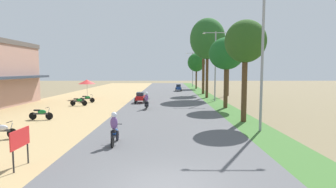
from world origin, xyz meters
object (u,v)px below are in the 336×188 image
at_px(parked_motorbike_third, 79,101).
at_px(vendor_umbrella, 87,82).
at_px(parked_motorbike_second, 41,113).
at_px(median_tree_third, 207,39).
at_px(streetlamp_near, 262,52).
at_px(utility_pole_near, 228,67).
at_px(parked_motorbike_nearest, 1,130).
at_px(streetlamp_far, 192,67).
at_px(streetlamp_mid, 215,62).
at_px(motorbike_ahead_third, 146,101).
at_px(median_tree_nearest, 245,43).
at_px(motorbike_ahead_second, 114,129).
at_px(median_tree_fourth, 203,45).
at_px(parked_motorbike_fourth, 87,98).
at_px(street_signboard, 20,141).
at_px(median_tree_second, 226,54).
at_px(car_hatchback_blue, 178,87).
at_px(median_tree_fifth, 196,63).

relative_size(parked_motorbike_third, vendor_umbrella, 0.71).
relative_size(parked_motorbike_second, median_tree_third, 0.17).
height_order(streetlamp_near, utility_pole_near, streetlamp_near).
bearing_deg(parked_motorbike_nearest, streetlamp_far, 72.69).
bearing_deg(streetlamp_mid, motorbike_ahead_third, -138.00).
distance_m(vendor_umbrella, median_tree_nearest, 22.42).
relative_size(vendor_umbrella, median_tree_nearest, 0.35).
relative_size(vendor_umbrella, motorbike_ahead_second, 1.40).
bearing_deg(vendor_umbrella, median_tree_fourth, 25.64).
bearing_deg(parked_motorbike_fourth, streetlamp_near, -43.81).
bearing_deg(street_signboard, streetlamp_near, 29.14).
bearing_deg(motorbike_ahead_second, median_tree_second, 57.85).
xyz_separation_m(streetlamp_mid, car_hatchback_blue, (-3.83, 15.29, -4.09)).
bearing_deg(parked_motorbike_fourth, streetlamp_mid, 5.68).
distance_m(parked_motorbike_second, utility_pole_near, 27.22).
height_order(parked_motorbike_third, car_hatchback_blue, car_hatchback_blue).
bearing_deg(parked_motorbike_second, median_tree_fifth, 66.02).
height_order(parked_motorbike_second, motorbike_ahead_second, motorbike_ahead_second).
height_order(parked_motorbike_second, vendor_umbrella, vendor_umbrella).
bearing_deg(median_tree_second, parked_motorbike_second, -156.89).
bearing_deg(car_hatchback_blue, median_tree_second, -79.57).
relative_size(median_tree_third, utility_pole_near, 1.31).
height_order(parked_motorbike_fourth, median_tree_nearest, median_tree_nearest).
height_order(parked_motorbike_second, median_tree_third, median_tree_third).
relative_size(parked_motorbike_fourth, streetlamp_mid, 0.22).
relative_size(parked_motorbike_fourth, car_hatchback_blue, 0.90).
height_order(streetlamp_mid, motorbike_ahead_third, streetlamp_mid).
height_order(parked_motorbike_third, median_tree_nearest, median_tree_nearest).
bearing_deg(parked_motorbike_fourth, streetlamp_far, 64.07).
distance_m(parked_motorbike_second, motorbike_ahead_third, 9.24).
relative_size(street_signboard, motorbike_ahead_second, 0.83).
relative_size(streetlamp_mid, utility_pole_near, 1.02).
distance_m(parked_motorbike_fourth, median_tree_second, 16.47).
xyz_separation_m(median_tree_second, utility_pole_near, (3.21, 13.05, -1.11)).
relative_size(median_tree_second, median_tree_fourth, 0.72).
xyz_separation_m(parked_motorbike_nearest, streetlamp_far, (14.80, 47.48, 4.03)).
bearing_deg(street_signboard, car_hatchback_blue, 78.75).
xyz_separation_m(streetlamp_far, motorbike_ahead_second, (-8.36, -48.72, -3.72)).
relative_size(median_tree_third, streetlamp_near, 1.26).
distance_m(parked_motorbike_nearest, motorbike_ahead_third, 13.02).
xyz_separation_m(parked_motorbike_third, motorbike_ahead_second, (6.77, -14.90, 0.30)).
distance_m(parked_motorbike_nearest, parked_motorbike_third, 13.66).
bearing_deg(vendor_umbrella, median_tree_third, 6.38).
xyz_separation_m(parked_motorbike_fourth, motorbike_ahead_third, (7.35, -5.47, 0.30)).
bearing_deg(parked_motorbike_second, vendor_umbrella, 93.71).
distance_m(parked_motorbike_nearest, parked_motorbike_second, 5.61).
bearing_deg(median_tree_nearest, street_signboard, -140.24).
xyz_separation_m(parked_motorbike_second, car_hatchback_blue, (11.44, 27.62, 0.19)).
relative_size(parked_motorbike_nearest, motorbike_ahead_second, 1.00).
bearing_deg(streetlamp_far, parked_motorbike_nearest, -107.31).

